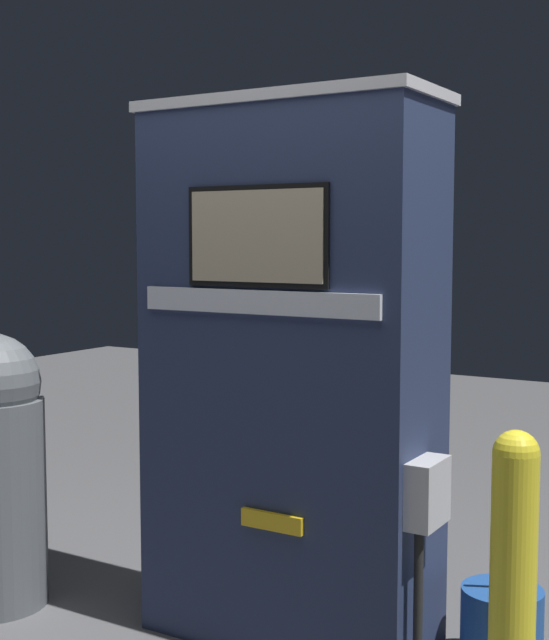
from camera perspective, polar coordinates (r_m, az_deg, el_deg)
name	(u,v)px	position (r m, az deg, el deg)	size (l,w,h in m)	color
gas_pump	(291,375)	(3.36, 1.05, -3.52)	(1.20, 0.50, 2.05)	#232D4C
safety_bollard	(512,600)	(2.69, 14.99, -16.94)	(0.13, 0.13, 1.02)	yellow
squeegee_bucket	(502,626)	(3.50, 14.33, -18.47)	(0.29, 0.29, 0.64)	#1E478C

